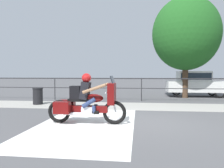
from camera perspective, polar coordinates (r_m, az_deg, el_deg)
ground_plane at (r=7.11m, az=8.29°, el=-9.83°), size 120.00×120.00×0.00m
sidewalk_band at (r=10.46m, az=7.84°, el=-5.77°), size 44.00×2.40×0.01m
crosswalk_band at (r=7.09m, az=-6.07°, el=-9.82°), size 2.87×6.00×0.01m
fence_railing at (r=12.42m, az=7.72°, el=0.28°), size 36.00×0.05×1.30m
motorcycle at (r=6.76m, az=-6.67°, el=-4.45°), size 2.46×0.76×1.55m
parked_car at (r=15.65m, az=20.99°, el=0.38°), size 3.94×1.62×1.71m
trash_bin at (r=11.54m, az=-18.81°, el=-3.00°), size 0.50×0.50×0.84m
tree_behind_sign at (r=14.94m, az=18.74°, el=12.31°), size 4.22×4.22×6.40m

